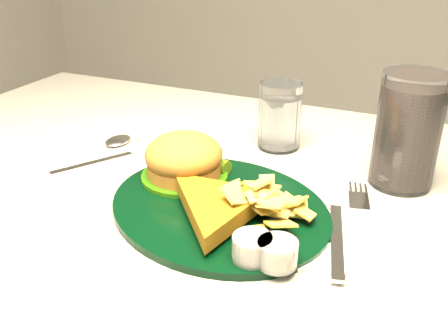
% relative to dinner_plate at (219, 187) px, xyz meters
% --- Properties ---
extents(dinner_plate, '(0.37, 0.34, 0.07)m').
position_rel_dinner_plate_xyz_m(dinner_plate, '(0.00, 0.00, 0.00)').
color(dinner_plate, black).
rests_on(dinner_plate, table).
extents(water_glass, '(0.08, 0.08, 0.10)m').
position_rel_dinner_plate_xyz_m(water_glass, '(0.00, 0.22, 0.02)').
color(water_glass, white).
rests_on(water_glass, table).
extents(cola_glass, '(0.09, 0.09, 0.15)m').
position_rel_dinner_plate_xyz_m(cola_glass, '(0.20, 0.17, 0.04)').
color(cola_glass, black).
rests_on(cola_glass, table).
extents(fork_napkin, '(0.19, 0.22, 0.01)m').
position_rel_dinner_plate_xyz_m(fork_napkin, '(0.15, -0.00, -0.03)').
color(fork_napkin, white).
rests_on(fork_napkin, table).
extents(spoon, '(0.13, 0.17, 0.01)m').
position_rel_dinner_plate_xyz_m(spoon, '(-0.23, 0.04, -0.03)').
color(spoon, white).
rests_on(spoon, table).
extents(ramekin, '(0.05, 0.05, 0.03)m').
position_rel_dinner_plate_xyz_m(ramekin, '(-0.19, 0.16, -0.02)').
color(ramekin, silver).
rests_on(ramekin, table).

